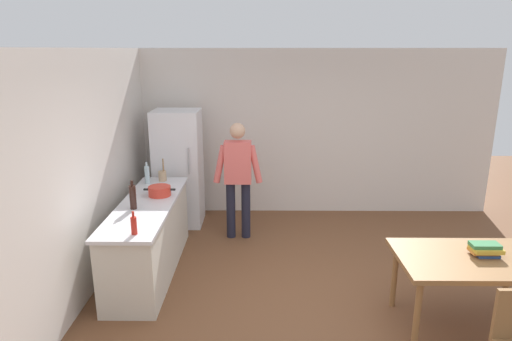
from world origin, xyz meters
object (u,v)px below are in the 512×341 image
at_px(bottle_water_clear, 147,175).
at_px(bottle_wine_dark, 133,197).
at_px(dining_table, 470,265).
at_px(utensil_jar, 162,175).
at_px(person, 238,173).
at_px(refrigerator, 179,168).
at_px(book_stack, 485,249).
at_px(cooking_pot, 160,191).
at_px(bottle_sauce_red, 134,225).

xyz_separation_m(bottle_water_clear, bottle_wine_dark, (0.08, -1.00, 0.02)).
xyz_separation_m(dining_table, utensil_jar, (-3.40, 2.03, 0.31)).
distance_m(dining_table, bottle_wine_dark, 3.63).
bearing_deg(bottle_water_clear, person, 11.18).
distance_m(refrigerator, bottle_wine_dark, 1.81).
height_order(person, bottle_water_clear, person).
distance_m(person, bottle_water_clear, 1.26).
xyz_separation_m(utensil_jar, book_stack, (3.55, -1.98, -0.16)).
bearing_deg(dining_table, cooking_pot, 157.28).
relative_size(bottle_sauce_red, bottle_wine_dark, 0.71).
height_order(refrigerator, bottle_sauce_red, refrigerator).
distance_m(refrigerator, person, 1.10).
height_order(refrigerator, book_stack, refrigerator).
bearing_deg(refrigerator, bottle_wine_dark, -96.37).
xyz_separation_m(refrigerator, book_stack, (3.45, -2.66, -0.08)).
height_order(dining_table, cooking_pot, cooking_pot).
height_order(refrigerator, bottle_water_clear, refrigerator).
distance_m(person, dining_table, 3.20).
height_order(utensil_jar, bottle_sauce_red, utensil_jar).
relative_size(person, bottle_sauce_red, 7.08).
height_order(person, bottle_wine_dark, person).
bearing_deg(book_stack, dining_table, -163.82).
bearing_deg(bottle_wine_dark, refrigerator, 83.63).
xyz_separation_m(refrigerator, person, (0.95, -0.55, 0.08)).
distance_m(bottle_wine_dark, book_stack, 3.75).
relative_size(cooking_pot, book_stack, 1.40).
relative_size(cooking_pot, bottle_wine_dark, 1.18).
relative_size(cooking_pot, bottle_sauce_red, 1.67).
distance_m(bottle_water_clear, book_stack, 4.17).
bearing_deg(bottle_wine_dark, book_stack, -13.30).
xyz_separation_m(person, dining_table, (2.35, -2.15, -0.31)).
distance_m(utensil_jar, bottle_sauce_red, 1.85).
xyz_separation_m(person, bottle_wine_dark, (-1.15, -1.24, 0.07)).
bearing_deg(book_stack, utensil_jar, 150.79).
bearing_deg(bottle_water_clear, dining_table, -27.96).
height_order(bottle_sauce_red, bottle_wine_dark, bottle_wine_dark).
bearing_deg(dining_table, utensil_jar, 149.22).
distance_m(person, book_stack, 3.27).
relative_size(refrigerator, utensil_jar, 5.62).
xyz_separation_m(cooking_pot, bottle_water_clear, (-0.28, 0.52, 0.07)).
relative_size(person, bottle_water_clear, 5.67).
bearing_deg(book_stack, bottle_wine_dark, 166.70).
xyz_separation_m(utensil_jar, bottle_wine_dark, (-0.10, -1.12, 0.07)).
relative_size(bottle_water_clear, bottle_wine_dark, 0.88).
height_order(refrigerator, cooking_pot, refrigerator).
bearing_deg(utensil_jar, refrigerator, 81.40).
relative_size(refrigerator, person, 1.06).
bearing_deg(refrigerator, person, -30.23).
bearing_deg(bottle_water_clear, refrigerator, 70.40).
xyz_separation_m(person, book_stack, (2.50, -2.10, -0.16)).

